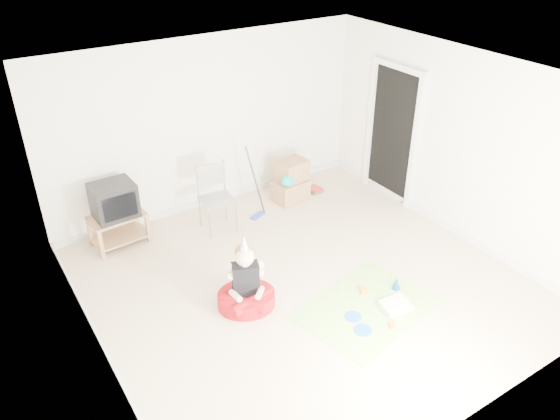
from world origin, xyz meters
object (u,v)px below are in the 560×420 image
tv_stand (119,227)px  folding_chair (217,200)px  cardboard_boxes (291,182)px  seated_woman (246,291)px  birthday_cake (395,307)px  crt_tv (114,200)px

tv_stand → folding_chair: size_ratio=0.77×
folding_chair → cardboard_boxes: 1.39m
cardboard_boxes → tv_stand: bearing=175.3°
folding_chair → seated_woman: size_ratio=1.01×
tv_stand → folding_chair: bearing=-15.9°
seated_woman → tv_stand: bearing=111.2°
seated_woman → birthday_cake: 1.77m
birthday_cake → folding_chair: bearing=108.5°
folding_chair → crt_tv: bearing=164.1°
crt_tv → cardboard_boxes: (2.70, -0.22, -0.38)m
crt_tv → cardboard_boxes: bearing=-6.8°
tv_stand → cardboard_boxes: size_ratio=1.16×
seated_woman → birthday_cake: size_ratio=2.64×
cardboard_boxes → seated_woman: bearing=-135.1°
tv_stand → cardboard_boxes: 2.71m
folding_chair → seated_woman: 1.82m
crt_tv → tv_stand: bearing=132.9°
tv_stand → folding_chair: (1.34, -0.38, 0.21)m
folding_chair → cardboard_boxes: folding_chair is taller
folding_chair → cardboard_boxes: bearing=6.7°
crt_tv → cardboard_boxes: size_ratio=0.84×
birthday_cake → crt_tv: bearing=125.8°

